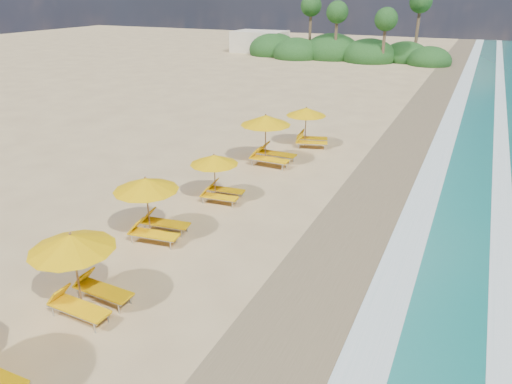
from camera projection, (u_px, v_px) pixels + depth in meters
ground at (256, 221)px, 18.07m from camera, size 160.00×160.00×0.00m
wet_sand at (360, 243)px, 16.50m from camera, size 4.00×160.00×0.01m
surf_foam at (442, 260)px, 15.44m from camera, size 4.00×160.00×0.01m
station_1 at (81, 268)px, 12.64m from camera, size 2.53×2.34×2.32m
station_2 at (152, 204)px, 16.42m from camera, size 2.69×2.55×2.29m
station_3 at (218, 175)px, 19.45m from camera, size 2.32×2.19×2.01m
station_4 at (269, 136)px, 23.49m from camera, size 2.73×2.52×2.54m
station_5 at (309, 124)px, 26.20m from camera, size 2.83×2.76×2.24m
treeline at (339, 51)px, 59.43m from camera, size 25.80×8.80×9.74m
beach_building at (260, 42)px, 66.05m from camera, size 7.00×5.00×2.80m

